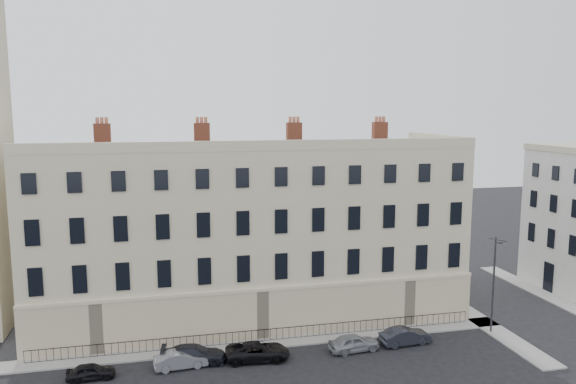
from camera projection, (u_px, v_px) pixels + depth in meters
name	position (u px, v px, depth m)	size (l,w,h in m)	color
ground	(360.00, 364.00, 40.24)	(160.00, 160.00, 0.00)	black
terrace	(250.00, 231.00, 49.34)	(36.22, 12.22, 17.00)	beige
pavement_terrace	(214.00, 348.00, 42.81)	(48.00, 2.00, 0.12)	gray
pavement_east_return	(465.00, 310.00, 50.86)	(2.00, 24.00, 0.12)	gray
pavement_adjacent	(546.00, 295.00, 55.02)	(2.00, 20.00, 0.12)	gray
railings	(264.00, 335.00, 44.02)	(35.00, 0.04, 0.96)	black
car_a	(91.00, 371.00, 37.96)	(1.29, 3.20, 1.09)	black
car_b	(181.00, 360.00, 39.61)	(1.31, 3.76, 1.24)	slate
car_c	(194.00, 354.00, 40.29)	(1.89, 4.65, 1.35)	black
car_d	(258.00, 351.00, 40.87)	(2.17, 4.70, 1.31)	black
car_e	(354.00, 343.00, 42.37)	(1.56, 3.88, 1.32)	gray
car_f	(405.00, 336.00, 43.58)	(1.41, 4.05, 1.33)	#20222B
streetlamp	(494.00, 280.00, 45.20)	(0.83, 1.64, 8.07)	#333338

